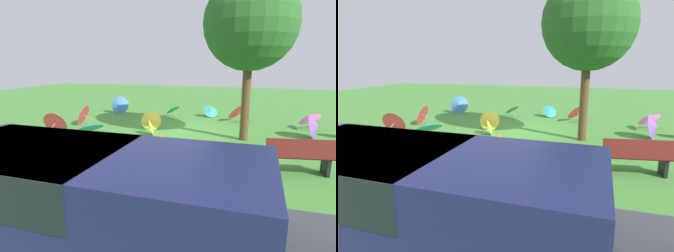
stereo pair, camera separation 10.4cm
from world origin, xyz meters
TOP-DOWN VIEW (x-y plane):
  - ground at (0.00, 0.00)m, footprint 40.00×40.00m
  - road_strip at (0.00, 7.06)m, footprint 40.00×4.15m
  - van_dark at (-0.14, 7.14)m, footprint 4.65×2.23m
  - park_bench at (-3.44, 3.17)m, footprint 1.66×0.72m
  - shade_tree at (-2.10, 0.36)m, footprint 2.99×2.99m
  - parasol_teal_0 at (2.93, 1.87)m, footprint 1.24×1.24m
  - parasol_red_0 at (4.59, -0.21)m, footprint 0.84×0.92m
  - parasol_pink_0 at (-4.50, -1.90)m, footprint 0.98×1.00m
  - parasol_yellow_0 at (0.30, 2.85)m, footprint 0.87×0.92m
  - parasol_teal_1 at (1.36, -3.01)m, footprint 0.85×0.88m
  - parasol_red_1 at (-1.69, -2.69)m, footprint 1.18×1.22m
  - parasol_purple_0 at (-4.47, -0.51)m, footprint 0.85×0.94m
  - parasol_red_2 at (4.58, 1.49)m, footprint 0.95×0.84m
  - parasol_teal_3 at (-0.44, -3.42)m, footprint 0.89×0.85m
  - parasol_blue_0 at (4.17, -3.00)m, footprint 0.96×0.80m
  - parasol_yellow_4 at (1.44, -0.11)m, footprint 0.85×0.74m
  - parasol_yellow_5 at (1.13, 0.61)m, footprint 0.51×0.61m

SIDE VIEW (x-z plane):
  - ground at x=0.00m, z-range 0.00..0.00m
  - road_strip at x=0.00m, z-range 0.00..0.01m
  - parasol_yellow_5 at x=1.13m, z-range 0.00..0.56m
  - parasol_teal_3 at x=-0.44m, z-range 0.01..0.60m
  - parasol_yellow_0 at x=0.30m, z-range 0.00..0.71m
  - parasol_yellow_4 at x=1.44m, z-range 0.00..0.76m
  - parasol_teal_1 at x=1.36m, z-range 0.07..0.69m
  - parasol_red_0 at x=4.59m, z-range 0.00..0.87m
  - parasol_red_2 at x=4.58m, z-range 0.00..0.88m
  - parasol_purple_0 at x=-4.47m, z-range 0.00..0.89m
  - parasol_blue_0 at x=4.17m, z-range 0.00..0.92m
  - park_bench at x=-3.44m, z-range 0.01..0.92m
  - parasol_pink_0 at x=-4.50m, z-range 0.11..0.89m
  - parasol_teal_0 at x=2.93m, z-range 0.11..0.89m
  - parasol_red_1 at x=-1.69m, z-range 0.05..0.97m
  - van_dark at x=-0.14m, z-range 0.15..1.68m
  - shade_tree at x=-2.10m, z-range 1.14..6.44m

